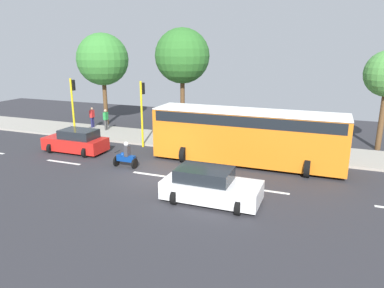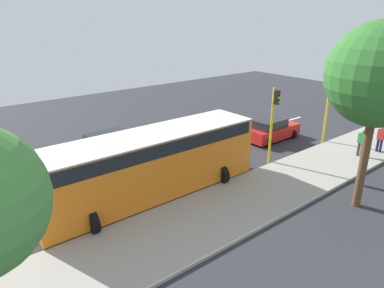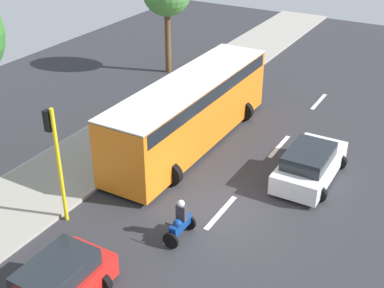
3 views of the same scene
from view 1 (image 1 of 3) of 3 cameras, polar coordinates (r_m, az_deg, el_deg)
name	(u,v)px [view 1 (image 1 of 3)]	position (r m, az deg, el deg)	size (l,w,h in m)	color
ground_plane	(153,176)	(19.45, -6.25, -5.09)	(40.00, 60.00, 0.10)	#2D2D33
sidewalk	(198,142)	(25.53, 0.92, 0.30)	(4.00, 60.00, 0.15)	#9E998E
lane_stripe_north	(264,190)	(17.66, 11.50, -7.30)	(0.20, 2.40, 0.01)	white
lane_stripe_mid	(153,175)	(19.43, -6.25, -4.93)	(0.20, 2.40, 0.01)	white
lane_stripe_south	(64,162)	(22.70, -19.87, -2.77)	(0.20, 2.40, 0.01)	white
car_red	(76,142)	(24.45, -18.06, 0.38)	(2.18, 4.12, 1.52)	red
car_white	(210,186)	(15.96, 2.89, -6.77)	(2.35, 4.34, 1.52)	white
city_bus	(247,133)	(20.93, 8.84, 1.73)	(3.20, 11.00, 3.16)	orange
motorcycle	(126,157)	(20.65, -10.58, -2.01)	(0.60, 1.30, 1.53)	black
pedestrian_near_signal	(92,117)	(30.86, -15.71, 4.25)	(0.40, 0.24, 1.69)	#1E1E4C
pedestrian_by_tree	(106,119)	(29.61, -13.64, 3.94)	(0.40, 0.24, 1.69)	#3F3F3F
traffic_light_corner	(142,105)	(24.32, -8.00, 6.28)	(0.49, 0.24, 4.50)	yellow
traffic_light_midblock	(73,100)	(27.52, -18.52, 6.69)	(0.49, 0.24, 4.50)	yellow
street_tree_center	(103,60)	(32.05, -14.14, 12.98)	(4.38, 4.38, 7.83)	brown
street_tree_north	(182,56)	(28.77, -1.57, 13.88)	(4.31, 4.31, 8.14)	brown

